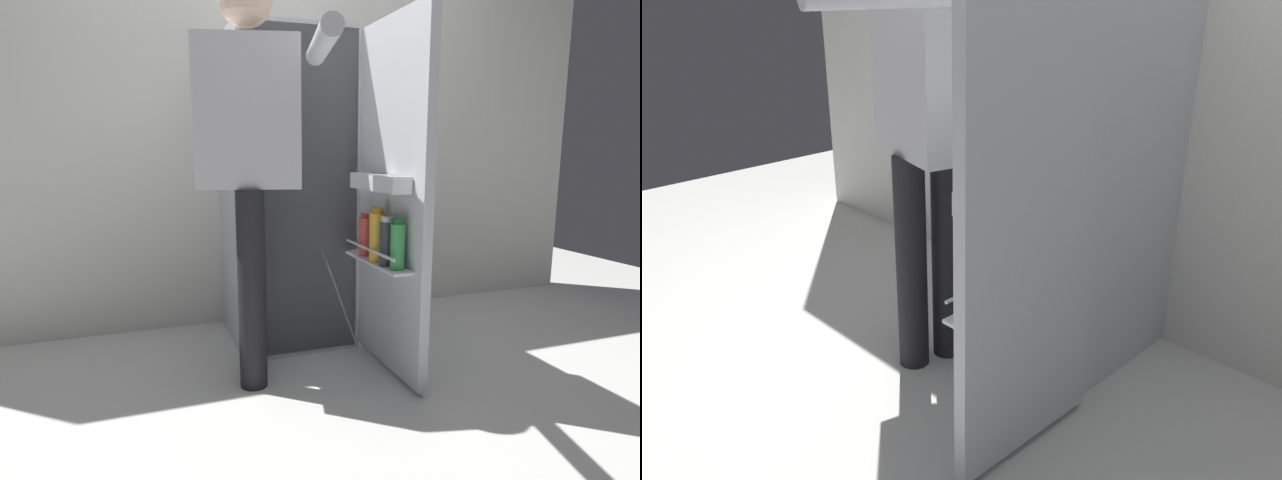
# 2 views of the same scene
# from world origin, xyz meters

# --- Properties ---
(ground_plane) EXTENTS (6.75, 6.75, 0.00)m
(ground_plane) POSITION_xyz_m (0.00, 0.00, 0.00)
(ground_plane) COLOR silver
(kitchen_wall) EXTENTS (4.40, 0.10, 2.42)m
(kitchen_wall) POSITION_xyz_m (0.00, 0.95, 1.21)
(kitchen_wall) COLOR silver
(kitchen_wall) RESTS_ON ground_plane
(refrigerator) EXTENTS (0.65, 1.25, 1.61)m
(refrigerator) POSITION_xyz_m (0.02, 0.52, 0.81)
(refrigerator) COLOR silver
(refrigerator) RESTS_ON ground_plane
(person) EXTENTS (0.57, 0.82, 1.74)m
(person) POSITION_xyz_m (-0.28, 0.08, 1.05)
(person) COLOR black
(person) RESTS_ON ground_plane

